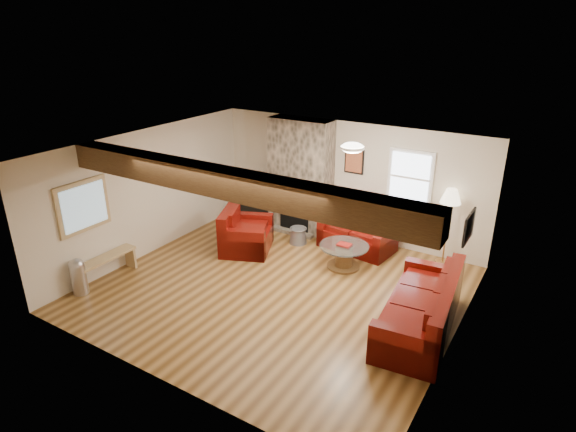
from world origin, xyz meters
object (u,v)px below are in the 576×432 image
object	(u,v)px
sofa_three	(420,305)
tv_cabinet	(260,208)
coffee_table	(344,256)
floor_lamp	(451,200)
armchair_red	(246,230)
loveseat	(358,231)
television	(260,188)

from	to	relation	value
sofa_three	tv_cabinet	world-z (taller)	sofa_three
coffee_table	floor_lamp	bearing A→B (deg)	37.63
sofa_three	armchair_red	world-z (taller)	sofa_three
armchair_red	tv_cabinet	distance (m)	1.72
armchair_red	floor_lamp	world-z (taller)	floor_lamp
armchair_red	tv_cabinet	bearing A→B (deg)	2.14
coffee_table	tv_cabinet	size ratio (longest dim) A/B	0.92
armchair_red	tv_cabinet	xyz separation A→B (m)	(-0.74, 1.54, -0.18)
armchair_red	floor_lamp	xyz separation A→B (m)	(3.59, 1.56, 0.86)
coffee_table	floor_lamp	distance (m)	2.24
armchair_red	coffee_table	size ratio (longest dim) A/B	1.14
armchair_red	floor_lamp	size ratio (longest dim) A/B	0.71
armchair_red	sofa_three	bearing A→B (deg)	-126.13
armchair_red	coffee_table	xyz separation A→B (m)	(2.02, 0.36, -0.20)
sofa_three	tv_cabinet	xyz separation A→B (m)	(-4.60, 2.41, -0.18)
loveseat	armchair_red	world-z (taller)	armchair_red
sofa_three	loveseat	size ratio (longest dim) A/B	1.53
loveseat	armchair_red	size ratio (longest dim) A/B	1.37
armchair_red	television	xyz separation A→B (m)	(-0.74, 1.54, 0.32)
loveseat	television	size ratio (longest dim) A/B	1.71
sofa_three	floor_lamp	bearing A→B (deg)	-179.26
television	floor_lamp	world-z (taller)	floor_lamp
television	armchair_red	bearing A→B (deg)	-64.46
sofa_three	loveseat	world-z (taller)	sofa_three
floor_lamp	coffee_table	bearing A→B (deg)	-142.37
armchair_red	coffee_table	world-z (taller)	armchair_red
television	loveseat	bearing A→B (deg)	-6.48
loveseat	floor_lamp	distance (m)	1.93
tv_cabinet	television	distance (m)	0.50
loveseat	television	world-z (taller)	television
floor_lamp	loveseat	bearing A→B (deg)	-169.22
tv_cabinet	television	size ratio (longest dim) A/B	1.19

